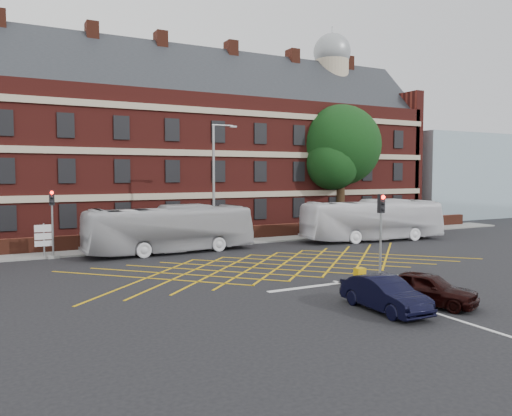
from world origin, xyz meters
name	(u,v)px	position (x,y,z in m)	size (l,w,h in m)	color
ground	(301,271)	(0.00, 0.00, 0.00)	(120.00, 120.00, 0.00)	black
victorian_building	(175,146)	(0.25, 22.00, 7.84)	(51.00, 12.17, 20.40)	#591B16
boundary_wall	(210,235)	(0.00, 13.00, 0.55)	(56.00, 0.50, 1.10)	#522216
far_pavement	(215,243)	(0.00, 12.00, 0.06)	(60.00, 3.00, 0.12)	slate
glass_block	(442,176)	(34.00, 21.00, 5.00)	(14.00, 10.00, 10.00)	#99B2BF
box_junction_hatching	(282,265)	(0.00, 2.00, 0.01)	(11.50, 0.12, 0.02)	#CC990C
stop_line	(340,283)	(0.00, -3.50, 0.01)	(8.00, 0.30, 0.02)	silver
centre_line	(448,317)	(0.00, -10.00, 0.01)	(0.15, 14.00, 0.02)	silver
bus_left	(170,229)	(-4.35, 9.36, 1.59)	(2.67, 11.41, 3.18)	#B8B8BD
bus_right	(372,220)	(11.76, 7.85, 1.63)	(2.74, 11.70, 3.26)	white
car_navy	(385,294)	(-1.48, -8.25, 0.66)	(1.40, 4.01, 1.32)	black
car_maroon	(427,288)	(0.68, -8.33, 0.67)	(1.58, 3.93, 1.34)	black
deciduous_tree	(340,151)	(14.59, 15.86, 7.47)	(7.82, 7.66, 11.85)	black
traffic_light_near	(381,244)	(2.46, -3.55, 1.76)	(0.70, 0.70, 4.27)	slate
traffic_light_far	(53,230)	(-11.56, 10.67, 1.76)	(0.70, 0.70, 4.27)	slate
street_lamp	(215,207)	(-1.04, 9.58, 2.99)	(2.25, 1.00, 8.74)	slate
direction_signs	(44,237)	(-12.07, 10.76, 1.38)	(1.10, 0.16, 2.20)	gray
utility_cabinet	(360,278)	(0.27, -4.62, 0.45)	(0.46, 0.37, 0.91)	#CD9A0C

